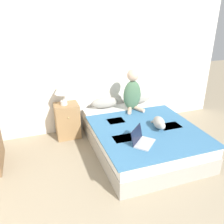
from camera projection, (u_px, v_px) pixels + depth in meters
name	position (u px, v px, depth m)	size (l,w,h in m)	color
wall_back	(98.00, 64.00, 4.46)	(5.24, 0.05, 2.55)	white
bed	(141.00, 137.00, 4.05)	(1.63, 2.08, 0.47)	#9E998E
pillow_near	(105.00, 102.00, 4.59)	(0.54, 0.21, 0.20)	gray
pillow_far	(138.00, 98.00, 4.81)	(0.54, 0.21, 0.20)	gray
person_sitting	(132.00, 92.00, 4.41)	(0.36, 0.36, 0.78)	#476B4C
cat_tabby	(159.00, 123.00, 3.81)	(0.27, 0.47, 0.18)	#A8A399
laptop_open	(142.00, 140.00, 3.39)	(0.43, 0.43, 0.23)	#B7B7BC
nightstand	(67.00, 121.00, 4.41)	(0.43, 0.39, 0.65)	#937047
table_lamp	(63.00, 88.00, 4.14)	(0.30, 0.30, 0.45)	beige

